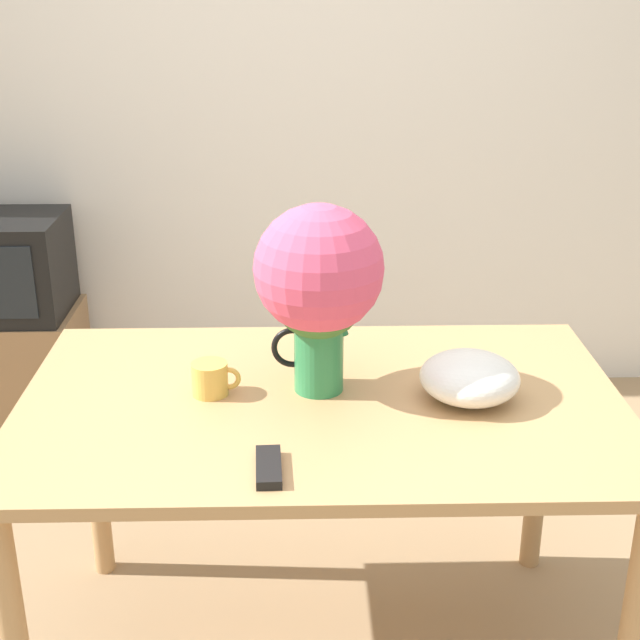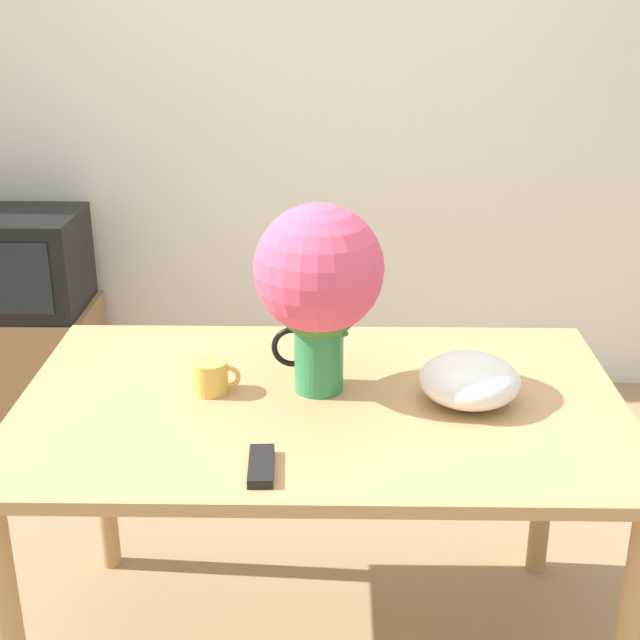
{
  "view_description": "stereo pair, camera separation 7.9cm",
  "coord_description": "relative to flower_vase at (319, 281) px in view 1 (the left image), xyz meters",
  "views": [
    {
      "loc": [
        -0.01,
        -1.77,
        1.73
      ],
      "look_at": [
        0.03,
        0.17,
        0.95
      ],
      "focal_mm": 50.0,
      "sensor_mm": 36.0,
      "label": 1
    },
    {
      "loc": [
        0.07,
        -1.77,
        1.73
      ],
      "look_at": [
        0.03,
        0.17,
        0.95
      ],
      "focal_mm": 50.0,
      "sensor_mm": 36.0,
      "label": 2
    }
  ],
  "objects": [
    {
      "name": "tv_stand",
      "position": [
        -1.22,
        1.36,
        -0.82
      ],
      "size": [
        0.57,
        0.41,
        0.45
      ],
      "color": "#8E6B47",
      "rests_on": "ground_plane"
    },
    {
      "name": "wall_back",
      "position": [
        -0.03,
        1.68,
        0.25
      ],
      "size": [
        8.0,
        0.05,
        2.6
      ],
      "color": "silver",
      "rests_on": "ground_plane"
    },
    {
      "name": "remote_control",
      "position": [
        -0.11,
        -0.37,
        -0.27
      ],
      "size": [
        0.06,
        0.15,
        0.02
      ],
      "color": "black",
      "rests_on": "table"
    },
    {
      "name": "flower_vase",
      "position": [
        0.0,
        0.0,
        0.0
      ],
      "size": [
        0.3,
        0.3,
        0.46
      ],
      "color": "#2D844C",
      "rests_on": "table"
    },
    {
      "name": "table",
      "position": [
        0.01,
        -0.05,
        -0.38
      ],
      "size": [
        1.43,
        0.9,
        0.77
      ],
      "color": "tan",
      "rests_on": "ground_plane"
    },
    {
      "name": "coffee_mug",
      "position": [
        -0.26,
        -0.02,
        -0.24
      ],
      "size": [
        0.12,
        0.09,
        0.08
      ],
      "color": "gold",
      "rests_on": "table"
    },
    {
      "name": "white_bowl",
      "position": [
        0.35,
        -0.06,
        -0.22
      ],
      "size": [
        0.23,
        0.23,
        0.11
      ],
      "color": "white",
      "rests_on": "table"
    }
  ]
}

